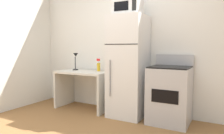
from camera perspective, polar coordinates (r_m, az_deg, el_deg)
wall_back_white at (r=4.05m, az=6.57°, el=6.40°), size 5.00×0.10×2.60m
desk at (r=4.26m, az=-7.55°, el=-4.25°), size 1.06×0.59×0.75m
desk_lamp at (r=4.42m, az=-9.78°, el=2.25°), size 0.14×0.12×0.35m
spray_bottle at (r=4.19m, az=-3.65°, el=0.22°), size 0.06×0.06×0.25m
refrigerator at (r=3.73m, az=4.41°, el=0.10°), size 0.61×0.62×1.77m
microwave at (r=3.75m, az=4.39°, el=15.68°), size 0.46×0.35×0.26m
oven_range at (r=3.56m, az=15.23°, el=-7.14°), size 0.63×0.61×1.10m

